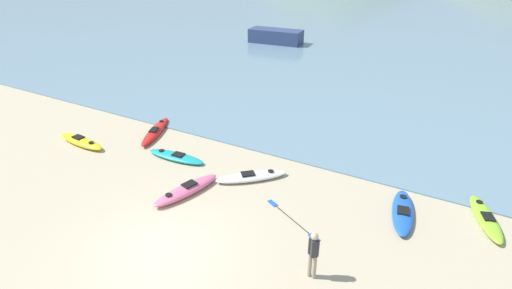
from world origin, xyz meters
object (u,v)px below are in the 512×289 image
object	(u,v)px
kayak_on_sand_4	(485,218)
kayak_on_sand_3	(155,131)
kayak_on_sand_6	(176,157)
moored_boat_1	(276,36)
kayak_on_sand_5	(403,212)
kayak_on_sand_0	(187,190)
kayak_on_sand_1	(81,141)
kayak_on_sand_2	(251,176)
person_near_foreground	(313,252)
loose_paddle	(292,219)

from	to	relation	value
kayak_on_sand_4	kayak_on_sand_3	bearing A→B (deg)	-179.32
kayak_on_sand_6	moored_boat_1	size ratio (longest dim) A/B	0.57
kayak_on_sand_5	moored_boat_1	world-z (taller)	moored_boat_1
kayak_on_sand_0	kayak_on_sand_3	bearing A→B (deg)	143.30
kayak_on_sand_3	kayak_on_sand_6	xyz separation A→B (m)	(2.57, -1.53, -0.03)
kayak_on_sand_1	moored_boat_1	world-z (taller)	moored_boat_1
kayak_on_sand_2	kayak_on_sand_3	world-z (taller)	kayak_on_sand_3
person_near_foreground	kayak_on_sand_1	bearing A→B (deg)	168.78
kayak_on_sand_5	kayak_on_sand_6	xyz separation A→B (m)	(-9.76, -0.69, -0.02)
kayak_on_sand_5	kayak_on_sand_6	size ratio (longest dim) A/B	1.00
kayak_on_sand_6	kayak_on_sand_4	bearing A→B (deg)	7.86
kayak_on_sand_0	kayak_on_sand_3	world-z (taller)	kayak_on_sand_0
kayak_on_sand_2	moored_boat_1	size ratio (longest dim) A/B	0.53
kayak_on_sand_3	kayak_on_sand_4	xyz separation A→B (m)	(14.95, 0.18, -0.01)
kayak_on_sand_0	kayak_on_sand_5	distance (m)	8.08
kayak_on_sand_4	person_near_foreground	xyz separation A→B (m)	(-4.37, -5.36, 0.78)
loose_paddle	kayak_on_sand_4	bearing A→B (deg)	28.11
kayak_on_sand_5	loose_paddle	distance (m)	3.99
kayak_on_sand_1	person_near_foreground	xyz separation A→B (m)	(12.95, -2.57, 0.76)
kayak_on_sand_5	loose_paddle	size ratio (longest dim) A/B	1.14
person_near_foreground	kayak_on_sand_0	bearing A→B (deg)	164.01
kayak_on_sand_0	person_near_foreground	bearing A→B (deg)	-15.99
kayak_on_sand_1	kayak_on_sand_2	distance (m)	8.86
kayak_on_sand_2	person_near_foreground	distance (m)	5.69
kayak_on_sand_0	kayak_on_sand_2	bearing A→B (deg)	50.99
kayak_on_sand_2	moored_boat_1	world-z (taller)	moored_boat_1
kayak_on_sand_3	loose_paddle	distance (m)	9.47
kayak_on_sand_2	moored_boat_1	xyz separation A→B (m)	(-9.88, 22.11, 0.54)
kayak_on_sand_1	kayak_on_sand_4	distance (m)	17.54
kayak_on_sand_0	kayak_on_sand_3	distance (m)	5.86
kayak_on_sand_1	kayak_on_sand_3	world-z (taller)	kayak_on_sand_1
kayak_on_sand_4	kayak_on_sand_6	distance (m)	12.50
kayak_on_sand_1	kayak_on_sand_3	xyz separation A→B (m)	(2.37, 2.62, -0.01)
kayak_on_sand_5	moored_boat_1	size ratio (longest dim) A/B	0.57
person_near_foreground	moored_boat_1	xyz separation A→B (m)	(-14.05, 25.91, -0.24)
kayak_on_sand_1	kayak_on_sand_4	size ratio (longest dim) A/B	1.09
kayak_on_sand_1	moored_boat_1	distance (m)	23.37
kayak_on_sand_6	person_near_foreground	distance (m)	8.84
kayak_on_sand_0	kayak_on_sand_3	xyz separation A→B (m)	(-4.70, 3.50, -0.01)
kayak_on_sand_6	moored_boat_1	bearing A→B (deg)	105.20
kayak_on_sand_6	person_near_foreground	bearing A→B (deg)	-24.52
kayak_on_sand_0	kayak_on_sand_2	distance (m)	2.71
moored_boat_1	loose_paddle	xyz separation A→B (m)	(12.46, -23.73, -0.67)
kayak_on_sand_5	loose_paddle	bearing A→B (deg)	-147.16
moored_boat_1	kayak_on_sand_6	bearing A→B (deg)	-74.80
kayak_on_sand_0	kayak_on_sand_6	bearing A→B (deg)	137.23
kayak_on_sand_3	kayak_on_sand_6	size ratio (longest dim) A/B	1.16
kayak_on_sand_3	loose_paddle	world-z (taller)	kayak_on_sand_3
kayak_on_sand_3	kayak_on_sand_4	bearing A→B (deg)	0.68
person_near_foreground	kayak_on_sand_2	bearing A→B (deg)	137.72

